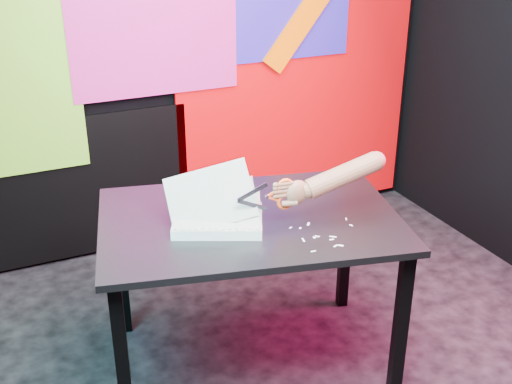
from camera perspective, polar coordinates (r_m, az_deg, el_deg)
name	(u,v)px	position (r m, az deg, el deg)	size (l,w,h in m)	color
room	(331,82)	(2.41, 6.65, 9.73)	(3.01, 3.01, 2.71)	black
backdrop	(209,87)	(3.82, -4.17, 9.31)	(2.88, 0.05, 2.08)	red
work_table	(250,235)	(2.72, -0.56, -3.85)	(1.40, 1.09, 0.75)	black
printout_stack	(218,219)	(2.61, -3.43, -2.44)	(0.43, 0.38, 0.27)	silver
scissors	(281,195)	(2.57, 2.25, -0.23)	(0.24, 0.04, 0.14)	#9195AE
hand_forearm	(335,178)	(2.63, 7.05, 1.26)	(0.48, 0.12, 0.19)	brown
paper_clippings	(321,236)	(2.55, 5.84, -3.88)	(0.27, 0.23, 0.00)	silver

